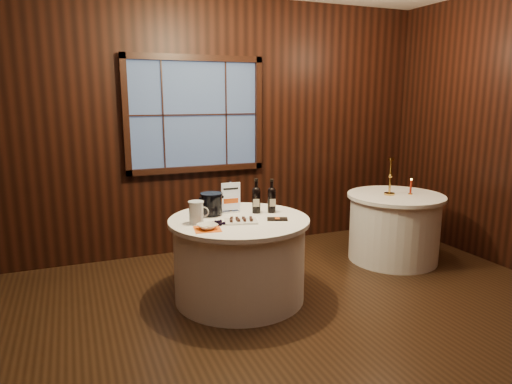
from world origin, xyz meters
name	(u,v)px	position (x,y,z in m)	size (l,w,h in m)	color
ground	(286,351)	(0.00, 0.00, 0.00)	(6.00, 6.00, 0.00)	black
back_wall	(195,124)	(0.00, 2.48, 1.54)	(6.00, 0.10, 3.00)	black
main_table	(239,258)	(0.00, 1.00, 0.39)	(1.28, 1.28, 0.77)	white
side_table	(394,227)	(2.00, 1.30, 0.39)	(1.08, 1.08, 0.77)	white
sign_stand	(231,202)	(0.00, 1.24, 0.87)	(0.19, 0.09, 0.30)	#BBBBC3
port_bottle_left	(256,198)	(0.22, 1.13, 0.91)	(0.08, 0.09, 0.33)	black
port_bottle_right	(272,198)	(0.36, 1.09, 0.91)	(0.08, 0.08, 0.32)	black
ice_bucket	(212,204)	(-0.20, 1.20, 0.88)	(0.21, 0.21, 0.21)	black
chocolate_plate	(241,220)	(-0.03, 0.87, 0.79)	(0.32, 0.25, 0.04)	white
chocolate_box	(277,219)	(0.30, 0.82, 0.78)	(0.18, 0.09, 0.02)	black
grape_bunch	(218,223)	(-0.24, 0.85, 0.79)	(0.18, 0.07, 0.04)	black
glass_pitcher	(196,212)	(-0.40, 0.99, 0.87)	(0.18, 0.14, 0.20)	silver
orange_napkin	(207,229)	(-0.37, 0.77, 0.77)	(0.22, 0.22, 0.00)	orange
cracker_bowl	(207,226)	(-0.37, 0.77, 0.79)	(0.16, 0.16, 0.04)	white
brass_candlestick	(390,181)	(1.92, 1.32, 0.92)	(0.12, 0.12, 0.42)	gold
red_candle	(411,188)	(2.15, 1.24, 0.84)	(0.05, 0.05, 0.19)	gold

